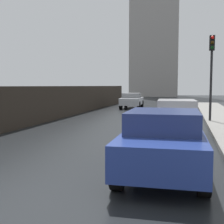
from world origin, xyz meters
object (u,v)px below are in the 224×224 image
object	(u,v)px
car_blue_mid_road	(164,140)
car_white_behind_camera	(176,116)
traffic_light	(212,62)
car_silver_near_kerb	(132,100)

from	to	relation	value
car_blue_mid_road	car_white_behind_camera	world-z (taller)	car_blue_mid_road
car_blue_mid_road	traffic_light	world-z (taller)	traffic_light
car_blue_mid_road	car_silver_near_kerb	bearing A→B (deg)	100.94
car_white_behind_camera	car_silver_near_kerb	bearing A→B (deg)	104.38
car_silver_near_kerb	traffic_light	xyz separation A→B (m)	(5.75, -9.21, 2.44)
car_blue_mid_road	car_white_behind_camera	distance (m)	5.66
car_silver_near_kerb	car_blue_mid_road	xyz separation A→B (m)	(4.08, -18.75, 0.03)
car_blue_mid_road	car_white_behind_camera	size ratio (longest dim) A/B	1.01
car_silver_near_kerb	car_blue_mid_road	world-z (taller)	car_blue_mid_road
car_white_behind_camera	traffic_light	size ratio (longest dim) A/B	0.95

